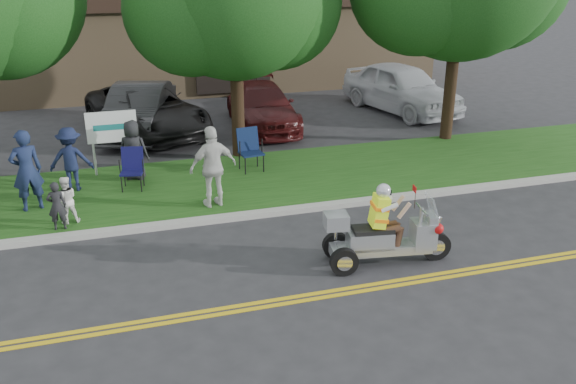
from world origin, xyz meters
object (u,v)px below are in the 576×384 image
object	(u,v)px
spectator_adult_left	(27,170)
parked_car_mid	(147,110)
spectator_adult_right	(213,167)
parked_car_right	(262,106)
trike_scooter	(382,236)
lawn_chair_a	(132,166)
parked_car_left	(139,110)
lawn_chair_b	(249,147)
parked_car_far_right	(401,88)

from	to	relation	value
spectator_adult_left	parked_car_mid	size ratio (longest dim) A/B	0.34
spectator_adult_right	parked_car_right	distance (m)	7.13
trike_scooter	spectator_adult_left	distance (m)	7.87
lawn_chair_a	parked_car_left	xyz separation A→B (m)	(0.52, 5.13, 0.11)
spectator_adult_left	parked_car_left	size ratio (longest dim) A/B	0.39
trike_scooter	lawn_chair_b	world-z (taller)	trike_scooter
trike_scooter	spectator_adult_left	world-z (taller)	spectator_adult_left
parked_car_right	spectator_adult_left	bearing A→B (deg)	-136.71
trike_scooter	parked_car_right	xyz separation A→B (m)	(0.27, 10.00, 0.13)
parked_car_right	parked_car_far_right	distance (m)	5.40
lawn_chair_b	spectator_adult_left	distance (m)	5.45
trike_scooter	parked_car_far_right	size ratio (longest dim) A/B	0.48
spectator_adult_right	parked_car_far_right	xyz separation A→B (m)	(8.18, 7.08, -0.16)
lawn_chair_a	spectator_adult_left	bearing A→B (deg)	-149.84
spectator_adult_left	lawn_chair_a	bearing A→B (deg)	-178.79
spectator_adult_left	trike_scooter	bearing A→B (deg)	129.17
spectator_adult_right	parked_car_far_right	world-z (taller)	spectator_adult_right
lawn_chair_b	parked_car_right	size ratio (longest dim) A/B	0.23
spectator_adult_right	parked_car_left	distance (m)	6.93
lawn_chair_a	parked_car_mid	size ratio (longest dim) A/B	0.18
lawn_chair_a	parked_car_far_right	distance (m)	11.25
lawn_chair_b	parked_car_right	bearing A→B (deg)	64.80
spectator_adult_right	parked_car_left	world-z (taller)	spectator_adult_right
parked_car_left	parked_car_far_right	xyz separation A→B (m)	(9.35, 0.26, 0.10)
lawn_chair_a	spectator_adult_right	distance (m)	2.42
parked_car_far_right	parked_car_mid	bearing A→B (deg)	169.05
trike_scooter	lawn_chair_a	size ratio (longest dim) A/B	2.47
lawn_chair_a	parked_car_mid	distance (m)	5.18
lawn_chair_a	parked_car_left	size ratio (longest dim) A/B	0.21
lawn_chair_a	spectator_adult_right	world-z (taller)	spectator_adult_right
lawn_chair_b	parked_car_right	distance (m)	4.60
parked_car_left	lawn_chair_b	bearing A→B (deg)	-45.55
trike_scooter	lawn_chair_a	xyz separation A→B (m)	(-4.23, 5.14, 0.10)
spectator_adult_left	parked_car_far_right	distance (m)	13.60
trike_scooter	parked_car_mid	size ratio (longest dim) A/B	0.45
parked_car_far_right	trike_scooter	bearing A→B (deg)	-130.81
spectator_adult_left	spectator_adult_right	bearing A→B (deg)	149.76
trike_scooter	parked_car_right	distance (m)	10.00
lawn_chair_a	spectator_adult_left	distance (m)	2.41
parked_car_mid	parked_car_right	bearing A→B (deg)	-23.05
spectator_adult_right	parked_car_mid	world-z (taller)	spectator_adult_right
lawn_chair_b	parked_car_left	size ratio (longest dim) A/B	0.23
lawn_chair_b	lawn_chair_a	bearing A→B (deg)	-177.31
lawn_chair_b	parked_car_far_right	size ratio (longest dim) A/B	0.21
lawn_chair_b	spectator_adult_right	bearing A→B (deg)	-128.15
parked_car_far_right	spectator_adult_right	bearing A→B (deg)	-151.75
lawn_chair_a	trike_scooter	bearing A→B (deg)	-38.26
spectator_adult_left	parked_car_left	world-z (taller)	spectator_adult_left
lawn_chair_a	lawn_chair_b	bearing A→B (deg)	21.61
lawn_chair_b	trike_scooter	bearing A→B (deg)	-84.62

